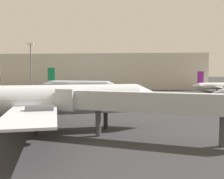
{
  "coord_description": "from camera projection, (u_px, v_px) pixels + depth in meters",
  "views": [
    {
      "loc": [
        -0.5,
        -12.26,
        8.54
      ],
      "look_at": [
        -5.23,
        34.01,
        4.92
      ],
      "focal_mm": 41.69,
      "sensor_mm": 36.0,
      "label": 1
    }
  ],
  "objects": [
    {
      "name": "terminal_building",
      "position": [
        104.0,
        71.0,
        123.66
      ],
      "size": [
        89.49,
        26.38,
        15.34
      ],
      "primitive_type": "cube",
      "color": "beige",
      "rests_on": "ground_plane"
    },
    {
      "name": "jet_bridge",
      "position": [
        139.0,
        103.0,
        31.32
      ],
      "size": [
        23.11,
        7.05,
        6.03
      ],
      "rotation": [
        0.0,
        0.0,
        2.93
      ],
      "color": "#B2B7BC",
      "rests_on": "ground_plane"
    },
    {
      "name": "airplane_at_gate",
      "position": [
        44.0,
        100.0,
        35.24
      ],
      "size": [
        34.31,
        30.19,
        12.2
      ],
      "rotation": [
        0.0,
        0.0,
        0.31
      ],
      "color": "silver",
      "rests_on": "ground_plane"
    },
    {
      "name": "light_mast_left",
      "position": [
        31.0,
        64.0,
        101.71
      ],
      "size": [
        2.4,
        0.5,
        18.84
      ],
      "color": "slate",
      "rests_on": "ground_plane"
    },
    {
      "name": "airplane_far_left",
      "position": [
        77.0,
        85.0,
        88.42
      ],
      "size": [
        27.67,
        26.38,
        9.11
      ],
      "rotation": [
        0.0,
        0.0,
        -0.13
      ],
      "color": "#B2BCCC",
      "rests_on": "ground_plane"
    },
    {
      "name": "airplane_far_right",
      "position": [
        221.0,
        86.0,
        94.59
      ],
      "size": [
        22.42,
        21.74,
        7.79
      ],
      "rotation": [
        0.0,
        0.0,
        0.17
      ],
      "color": "white",
      "rests_on": "ground_plane"
    }
  ]
}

